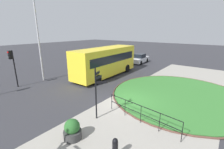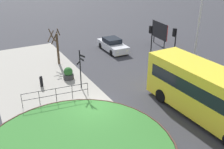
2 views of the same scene
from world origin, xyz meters
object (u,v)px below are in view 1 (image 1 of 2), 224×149
at_px(signpost_directional, 97,90).
at_px(bollard_foreground, 115,148).
at_px(car_far_lane, 140,59).
at_px(traffic_light_near, 12,61).
at_px(lamppost_tall, 38,35).
at_px(planter_near_signpost, 72,130).
at_px(bus_yellow, 106,61).

distance_m(signpost_directional, bollard_foreground, 3.60).
distance_m(car_far_lane, traffic_light_near, 18.26).
relative_size(traffic_light_near, lamppost_tall, 0.39).
xyz_separation_m(car_far_lane, planter_near_signpost, (-19.21, -6.29, -0.21)).
xyz_separation_m(signpost_directional, car_far_lane, (17.01, 5.98, -1.20)).
relative_size(bollard_foreground, car_far_lane, 0.22).
xyz_separation_m(bus_yellow, lamppost_tall, (-5.56, 4.35, 3.04)).
distance_m(signpost_directional, lamppost_tall, 10.58).
bearing_deg(bus_yellow, car_far_lane, 0.82).
relative_size(signpost_directional, bus_yellow, 0.35).
distance_m(bus_yellow, car_far_lane, 9.46).
xyz_separation_m(bollard_foreground, lamppost_tall, (3.94, 12.68, 4.34)).
relative_size(car_far_lane, traffic_light_near, 1.20).
bearing_deg(bus_yellow, traffic_light_near, 150.78).
distance_m(car_far_lane, lamppost_tall, 16.00).
height_order(lamppost_tall, planter_near_signpost, lamppost_tall).
bearing_deg(bollard_foreground, bus_yellow, 41.25).
bearing_deg(signpost_directional, bus_yellow, 36.28).
bearing_deg(bus_yellow, signpost_directional, -145.26).
xyz_separation_m(bus_yellow, car_far_lane, (9.39, 0.39, -1.09)).
distance_m(signpost_directional, traffic_light_near, 10.02).
distance_m(signpost_directional, car_far_lane, 18.07).
bearing_deg(car_far_lane, lamppost_tall, 162.25).
bearing_deg(lamppost_tall, planter_near_signpost, -112.61).
bearing_deg(car_far_lane, bus_yellow, 179.47).
height_order(signpost_directional, lamppost_tall, lamppost_tall).
distance_m(bollard_foreground, traffic_light_near, 12.93).
bearing_deg(lamppost_tall, traffic_light_near, 179.62).
bearing_deg(planter_near_signpost, bollard_foreground, -82.31).
distance_m(signpost_directional, planter_near_signpost, 2.63).
bearing_deg(lamppost_tall, car_far_lane, -14.87).
bearing_deg(traffic_light_near, bus_yellow, 142.51).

